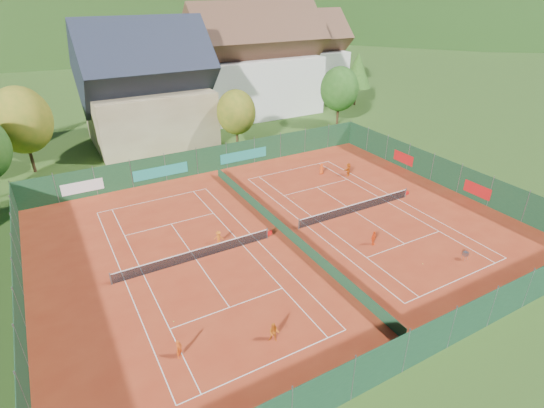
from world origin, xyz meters
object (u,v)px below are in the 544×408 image
Objects in this scene: hotel_block_a at (255,68)px; player_left_near at (179,349)px; player_right_near at (374,238)px; player_right_far_a at (322,169)px; player_left_far at (219,238)px; player_right_far_b at (348,169)px; player_left_mid at (274,332)px; ball_hopper at (466,254)px; chalet at (148,93)px; hotel_block_b at (301,59)px.

hotel_block_a is 17.06× the size of player_left_near.
player_right_near is 15.10m from player_right_far_a.
player_right_near is (11.11, -6.43, 0.04)m from player_left_far.
hotel_block_a is 29.69m from player_right_far_b.
hotel_block_a is 16.34× the size of player_left_mid.
ball_hopper is (-5.59, -46.37, -6.83)m from hotel_block_a.
player_right_far_a is (13.49, -20.89, -5.98)m from chalet.
hotel_block_b is 13.35× the size of player_right_far_a.
chalet is 12.64× the size of player_right_near.
player_right_near is (-10.40, -41.18, -6.74)m from hotel_block_a.
player_right_near is (17.87, 3.70, 0.01)m from player_left_near.
player_right_far_b is (2.32, -1.88, 0.12)m from player_right_far_a.
player_right_near is at bearing -116.39° from hotel_block_b.
player_right_far_a reaches higher than ball_hopper.
player_right_far_a is (0.08, 19.49, 0.09)m from ball_hopper.
player_right_near is (12.48, 5.27, -0.02)m from player_left_mid.
hotel_block_b is 13.07× the size of player_left_mid.
chalet is at bearing -157.01° from hotel_block_b.
chalet is at bearing 37.70° from player_left_near.
player_right_far_a is (22.75, 17.99, 0.01)m from player_left_near.
chalet is 36.70m from player_right_near.
chalet is at bearing 121.00° from player_left_mid.
player_left_far is (-35.51, -42.75, -6.02)m from hotel_block_b.
hotel_block_b is at bearing 44.74° from player_right_near.
hotel_block_b is 13.65× the size of player_left_near.
player_left_near is 29.80m from player_right_far_b.
player_left_mid is 1.03× the size of player_right_near.
ball_hopper is at bearing 36.73° from player_left_mid.
player_left_far is 0.78× the size of player_right_far_b.
hotel_block_a is at bearing 83.13° from ball_hopper.
player_right_far_b is at bearing 40.99° from player_right_near.
player_left_mid is (-36.88, -54.45, -5.96)m from hotel_block_b.
player_left_near is 12.18m from player_left_far.
player_right_far_a is (-19.51, -34.89, -5.97)m from hotel_block_b.
hotel_block_b is 14.41× the size of player_left_far.
player_right_far_b is (19.68, 17.68, 0.10)m from player_left_mid.
player_right_far_a is at bearing -126.17° from player_left_far.
player_right_far_a is 2.98m from player_right_far_b.
hotel_block_b is 40.42m from player_right_far_a.
hotel_block_b reaches higher than player_right_far_b.
chalet is 12.25× the size of player_left_mid.
chalet reaches higher than player_right_far_a.
player_left_mid is 26.46m from player_right_far_b.
hotel_block_b is 55.22m from player_right_near.
hotel_block_b is (14.00, 8.00, -0.76)m from hotel_block_a.
player_right_near is 0.99× the size of player_right_far_a.
player_left_far is (1.37, 11.70, -0.06)m from player_left_mid.
ball_hopper is 0.63× the size of player_left_near.
player_left_near is 1.06× the size of player_left_far.
chalet reaches higher than player_left_far.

